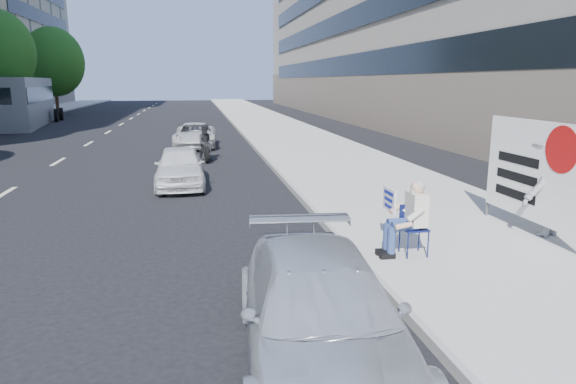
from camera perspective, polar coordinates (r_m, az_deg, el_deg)
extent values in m
plane|color=black|center=(7.72, -0.49, -11.15)|extent=(160.00, 160.00, 0.00)
cube|color=#A7A39C|center=(27.65, 0.70, 6.00)|extent=(5.00, 120.00, 0.15)
cylinder|color=#382616|center=(39.08, -29.18, 8.37)|extent=(0.30, 0.30, 2.97)
cylinder|color=#382616|center=(52.53, -24.28, 9.24)|extent=(0.30, 0.30, 2.62)
ellipsoid|color=#1D5516|center=(52.53, -24.62, 13.01)|extent=(5.40, 5.40, 6.21)
cylinder|color=navy|center=(8.82, 13.17, -5.87)|extent=(0.02, 0.02, 0.45)
cylinder|color=navy|center=(8.96, 15.29, -5.69)|extent=(0.02, 0.02, 0.45)
cylinder|color=navy|center=(9.13, 12.28, -5.20)|extent=(0.02, 0.02, 0.45)
cylinder|color=navy|center=(9.27, 14.35, -5.03)|extent=(0.02, 0.02, 0.45)
cube|color=navy|center=(8.98, 13.85, -3.98)|extent=(0.40, 0.40, 0.03)
cube|color=navy|center=(9.10, 13.43, -2.54)|extent=(0.40, 0.02, 0.40)
cylinder|color=navy|center=(8.78, 12.83, -3.72)|extent=(0.44, 0.17, 0.17)
cylinder|color=navy|center=(8.76, 11.42, -5.25)|extent=(0.14, 0.14, 0.46)
cube|color=black|center=(8.83, 10.99, -6.95)|extent=(0.26, 0.11, 0.10)
cylinder|color=navy|center=(8.96, 12.33, -3.38)|extent=(0.44, 0.17, 0.17)
cylinder|color=navy|center=(8.94, 10.96, -4.88)|extent=(0.14, 0.14, 0.46)
cube|color=black|center=(9.00, 10.53, -6.55)|extent=(0.26, 0.11, 0.10)
cube|color=beige|center=(8.90, 14.08, -1.84)|extent=(0.26, 0.42, 0.56)
sphere|color=tan|center=(8.82, 14.20, 0.50)|extent=(0.23, 0.23, 0.23)
ellipsoid|color=gray|center=(8.82, 14.33, 0.69)|extent=(0.22, 0.24, 0.19)
ellipsoid|color=gray|center=(8.80, 13.71, 0.03)|extent=(0.10, 0.14, 0.13)
cylinder|color=beige|center=(8.64, 13.99, -2.45)|extent=(0.30, 0.10, 0.25)
cylinder|color=tan|center=(8.61, 12.71, -3.68)|extent=(0.29, 0.09, 0.14)
cylinder|color=beige|center=(9.10, 13.02, -1.35)|extent=(0.26, 0.20, 0.32)
cylinder|color=tan|center=(9.20, 11.91, -1.79)|extent=(0.30, 0.21, 0.18)
cube|color=white|center=(9.27, 11.20, -0.82)|extent=(0.03, 0.55, 0.40)
imported|color=gray|center=(10.92, 27.09, 0.79)|extent=(1.47, 1.12, 2.01)
cylinder|color=#4C4C4C|center=(12.02, 21.56, 2.67)|extent=(0.06, 0.06, 2.20)
cube|color=white|center=(10.76, 25.68, 2.10)|extent=(0.04, 3.00, 1.90)
cylinder|color=#A50C0C|center=(10.12, 28.12, 4.17)|extent=(0.01, 0.84, 0.84)
cube|color=black|center=(11.12, 24.16, 3.32)|extent=(0.01, 1.30, 0.18)
cube|color=black|center=(11.18, 24.01, 1.55)|extent=(0.01, 1.30, 0.18)
cube|color=black|center=(11.24, 23.85, -0.20)|extent=(0.01, 1.30, 0.18)
imported|color=silver|center=(5.70, 3.60, -13.29)|extent=(2.07, 4.35, 1.22)
imported|color=silver|center=(15.50, -11.92, 2.79)|extent=(1.45, 3.52, 1.19)
imported|color=silver|center=(24.68, -10.30, 6.22)|extent=(2.07, 4.18, 1.14)
cylinder|color=black|center=(19.80, -9.00, 4.10)|extent=(0.17, 0.65, 0.64)
cylinder|color=black|center=(21.19, -9.09, 4.62)|extent=(0.17, 0.65, 0.64)
cube|color=black|center=(20.46, -9.07, 5.00)|extent=(0.34, 1.22, 0.35)
imported|color=black|center=(20.35, -9.08, 5.42)|extent=(0.73, 0.59, 1.42)
cube|color=slate|center=(40.71, -27.39, 8.88)|extent=(4.00, 12.22, 3.30)
cube|color=black|center=(41.08, -29.18, 9.49)|extent=(1.51, 11.42, 1.00)
cube|color=black|center=(40.34, -25.73, 9.80)|extent=(1.51, 11.42, 1.00)
cylinder|color=black|center=(36.10, -27.37, 6.79)|extent=(0.37, 1.02, 1.00)
cylinder|color=black|center=(38.01, -26.50, 7.08)|extent=(0.37, 1.02, 1.00)
cylinder|color=black|center=(44.47, -27.50, 7.54)|extent=(0.37, 1.02, 1.00)
cylinder|color=black|center=(43.80, -24.35, 7.78)|extent=(0.37, 1.02, 1.00)
cylinder|color=black|center=(45.90, -26.95, 7.70)|extent=(0.37, 1.02, 1.00)
cylinder|color=black|center=(45.25, -23.90, 7.93)|extent=(0.37, 1.02, 1.00)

